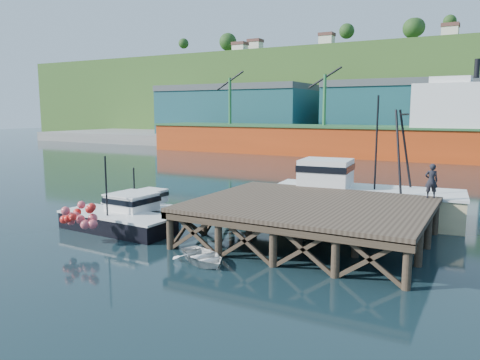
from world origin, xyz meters
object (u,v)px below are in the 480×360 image
Objects in this scene: dinghy at (203,256)px; dockworker at (431,181)px; trawler at (362,194)px; boat_black at (121,216)px; boat_navy at (143,206)px.

dinghy is 1.58× the size of dockworker.
trawler is 6.31× the size of dockworker.
dinghy is 13.51m from dockworker.
dinghy is at bearing -17.35° from boat_black.
trawler is 5.02m from dockworker.
boat_navy is 10.67m from dinghy.
trawler reaches higher than boat_navy.
boat_black is (1.20, -3.39, 0.15)m from boat_navy.
dockworker reaches higher than boat_navy.
boat_black reaches higher than boat_navy.
trawler is (11.60, 9.55, 0.80)m from boat_black.
boat_black is 17.73m from dockworker.
trawler reaches higher than dinghy.
boat_navy is 1.79× the size of dinghy.
boat_black reaches higher than dinghy.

